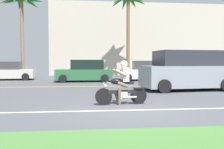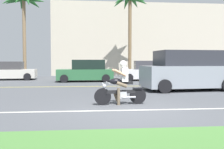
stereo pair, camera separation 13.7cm
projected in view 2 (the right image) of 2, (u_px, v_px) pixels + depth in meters
The scene contains 11 objects.
ground at pixel (119, 97), 10.54m from camera, with size 56.00×30.00×0.04m, color #4C4F54.
lane_line_near at pixel (132, 110), 7.64m from camera, with size 50.40×0.12×0.01m, color silver.
lane_line_far at pixel (110, 86), 15.04m from camera, with size 50.40×0.12×0.01m, color yellow.
motorcyclist at pixel (121, 86), 8.64m from camera, with size 1.78×0.58×1.49m.
suv_nearby at pixel (188, 71), 12.98m from camera, with size 4.76×2.57×2.00m.
parked_car_0 at pixel (10, 71), 20.32m from camera, with size 3.97×2.11×1.45m.
parked_car_1 at pixel (86, 71), 18.62m from camera, with size 4.07×2.05×1.58m.
parked_car_2 at pixel (147, 71), 19.65m from camera, with size 3.78×2.05×1.51m.
palm_tree_1 at pixel (23, 2), 22.77m from camera, with size 4.07×3.96×7.99m.
palm_tree_2 at pixel (130, 3), 23.01m from camera, with size 3.62×3.60×7.92m.
building_far at pixel (148, 41), 28.76m from camera, with size 20.99×4.00×7.62m, color beige.
Camera 2 is at (-1.30, -7.40, 1.45)m, focal length 41.06 mm.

